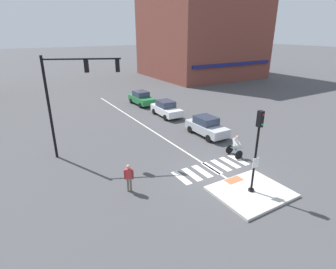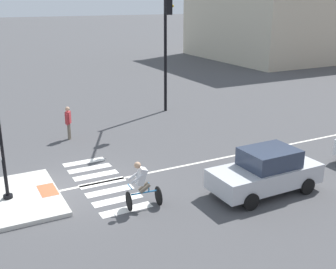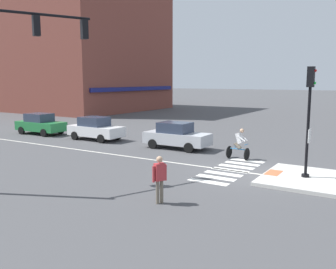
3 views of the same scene
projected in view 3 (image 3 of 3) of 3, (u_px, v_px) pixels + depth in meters
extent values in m
plane|color=#474749|center=(248.00, 172.00, 16.98)|extent=(300.00, 300.00, 0.00)
cube|color=beige|center=(305.00, 179.00, 15.65)|extent=(4.04, 3.40, 0.15)
cube|color=#DB5B38|center=(274.00, 173.00, 16.34)|extent=(1.10, 0.60, 0.01)
cylinder|color=black|center=(305.00, 175.00, 15.63)|extent=(0.32, 0.32, 0.12)
cylinder|color=black|center=(308.00, 131.00, 15.36)|extent=(0.12, 0.12, 3.67)
cube|color=white|center=(309.00, 136.00, 15.34)|extent=(0.44, 0.03, 0.56)
cube|color=black|center=(311.00, 77.00, 15.02)|extent=(0.24, 0.28, 0.84)
sphere|color=red|center=(315.00, 71.00, 14.90)|extent=(0.12, 0.12, 0.12)
sphere|color=green|center=(315.00, 83.00, 14.98)|extent=(0.12, 0.12, 0.12)
cube|color=silver|center=(208.00, 182.00, 15.41)|extent=(0.44, 1.80, 0.01)
cube|color=silver|center=(216.00, 178.00, 16.08)|extent=(0.44, 1.80, 0.01)
cube|color=silver|center=(223.00, 174.00, 16.76)|extent=(0.44, 1.80, 0.01)
cube|color=silver|center=(230.00, 170.00, 17.43)|extent=(0.44, 1.80, 0.01)
cube|color=silver|center=(236.00, 167.00, 18.11)|extent=(0.44, 1.80, 0.01)
cube|color=silver|center=(242.00, 164.00, 18.79)|extent=(0.44, 1.80, 0.01)
cube|color=silver|center=(247.00, 161.00, 19.46)|extent=(0.44, 1.80, 0.01)
cube|color=silver|center=(88.00, 151.00, 22.13)|extent=(0.14, 28.00, 0.01)
cylinder|color=black|center=(29.00, 13.00, 14.32)|extent=(4.55, 2.19, 0.11)
cube|color=black|center=(36.00, 26.00, 14.53)|extent=(0.36, 0.38, 0.80)
sphere|color=gold|center=(35.00, 26.00, 14.67)|extent=(0.12, 0.12, 0.12)
cube|color=black|center=(84.00, 29.00, 15.61)|extent=(0.36, 0.38, 0.80)
sphere|color=gold|center=(83.00, 30.00, 15.75)|extent=(0.12, 0.12, 0.12)
cube|color=brown|center=(83.00, 48.00, 52.51)|extent=(19.17, 18.42, 17.44)
cube|color=navy|center=(136.00, 89.00, 48.47)|extent=(17.25, 0.30, 0.50)
cube|color=#237A3D|center=(41.00, 126.00, 28.93)|extent=(1.78, 4.13, 0.70)
cube|color=#2D384C|center=(39.00, 117.00, 28.90)|extent=(1.52, 1.93, 0.64)
cylinder|color=black|center=(61.00, 130.00, 29.05)|extent=(0.19, 0.60, 0.60)
cylinder|color=black|center=(44.00, 133.00, 27.63)|extent=(0.19, 0.60, 0.60)
cylinder|color=black|center=(39.00, 128.00, 30.33)|extent=(0.19, 0.60, 0.60)
cylinder|color=black|center=(22.00, 131.00, 28.91)|extent=(0.19, 0.60, 0.60)
cube|color=silver|center=(177.00, 138.00, 22.83)|extent=(1.73, 4.11, 0.70)
cube|color=#2D384C|center=(175.00, 127.00, 22.81)|extent=(1.49, 1.91, 0.64)
cylinder|color=black|center=(201.00, 144.00, 22.93)|extent=(0.18, 0.60, 0.60)
cylinder|color=black|center=(189.00, 148.00, 21.53)|extent=(0.18, 0.60, 0.60)
cylinder|color=black|center=(167.00, 140.00, 24.24)|extent=(0.18, 0.60, 0.60)
cylinder|color=black|center=(153.00, 144.00, 22.83)|extent=(0.18, 0.60, 0.60)
cube|color=white|center=(96.00, 131.00, 26.16)|extent=(1.79, 4.14, 0.70)
cube|color=#2D384C|center=(94.00, 121.00, 26.14)|extent=(1.52, 1.93, 0.64)
cylinder|color=black|center=(117.00, 136.00, 26.22)|extent=(0.19, 0.60, 0.60)
cylinder|color=black|center=(101.00, 139.00, 24.84)|extent=(0.19, 0.60, 0.60)
cylinder|color=black|center=(92.00, 133.00, 27.59)|extent=(0.19, 0.60, 0.60)
cylinder|color=black|center=(75.00, 136.00, 26.21)|extent=(0.19, 0.60, 0.60)
cylinder|color=black|center=(247.00, 154.00, 19.52)|extent=(0.66, 0.10, 0.66)
cylinder|color=black|center=(229.00, 152.00, 20.14)|extent=(0.66, 0.10, 0.66)
cylinder|color=#2370AD|center=(238.00, 149.00, 19.80)|extent=(0.13, 0.89, 0.05)
cylinder|color=#2370AD|center=(235.00, 145.00, 19.88)|extent=(0.04, 0.04, 0.30)
cylinder|color=#2370AD|center=(246.00, 144.00, 19.47)|extent=(0.44, 0.08, 0.04)
cylinder|color=#6B6051|center=(238.00, 146.00, 19.85)|extent=(0.16, 0.41, 0.33)
cylinder|color=#6B6051|center=(237.00, 146.00, 19.72)|extent=(0.16, 0.41, 0.33)
cube|color=silver|center=(240.00, 138.00, 19.66)|extent=(0.37, 0.41, 0.60)
sphere|color=tan|center=(242.00, 131.00, 19.53)|extent=(0.22, 0.22, 0.22)
cylinder|color=silver|center=(244.00, 138.00, 19.68)|extent=(0.12, 0.46, 0.31)
cylinder|color=silver|center=(241.00, 139.00, 19.43)|extent=(0.12, 0.46, 0.31)
cylinder|color=#6B6051|center=(162.00, 192.00, 12.71)|extent=(0.12, 0.12, 0.82)
cylinder|color=#6B6051|center=(158.00, 192.00, 12.63)|extent=(0.12, 0.12, 0.82)
cube|color=#B73338|center=(160.00, 172.00, 12.57)|extent=(0.42, 0.36, 0.60)
cylinder|color=#B73338|center=(165.00, 172.00, 12.69)|extent=(0.09, 0.09, 0.56)
cylinder|color=#B73338|center=(154.00, 174.00, 12.46)|extent=(0.09, 0.09, 0.56)
sphere|color=tan|center=(160.00, 159.00, 12.50)|extent=(0.22, 0.22, 0.22)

